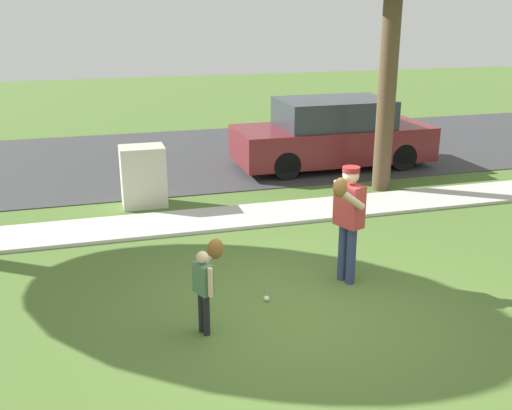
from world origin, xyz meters
name	(u,v)px	position (x,y,z in m)	size (l,w,h in m)	color
ground_plane	(235,220)	(0.00, 3.50, 0.00)	(48.00, 48.00, 0.00)	#4C6B2D
sidewalk_strip	(234,217)	(0.00, 3.60, 0.03)	(36.00, 1.20, 0.06)	beige
road_surface	(188,156)	(0.00, 8.60, 0.01)	(36.00, 6.80, 0.02)	#38383A
person_adult	(348,212)	(0.86, 0.56, 1.05)	(0.63, 0.78, 1.68)	navy
person_child	(207,277)	(-1.28, -0.21, 0.71)	(0.45, 0.53, 1.10)	black
baseball	(267,299)	(-0.38, 0.31, 0.04)	(0.07, 0.07, 0.07)	white
utility_cabinet	(143,176)	(-1.50, 4.86, 0.59)	(0.85, 0.62, 1.18)	beige
parked_suv_maroon	(333,135)	(3.22, 6.65, 0.79)	(4.70, 1.90, 1.63)	maroon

